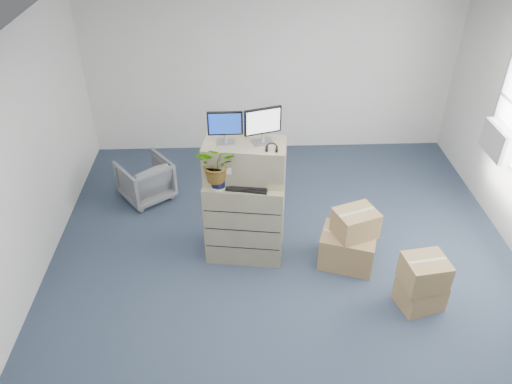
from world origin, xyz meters
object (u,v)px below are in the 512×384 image
potted_plant (218,167)px  office_chair (145,178)px  monitor_left (225,126)px  monitor_right (263,124)px  filing_cabinet_lower (245,217)px  water_bottle (249,168)px  keyboard (247,187)px

potted_plant → office_chair: 2.08m
monitor_left → office_chair: monitor_left is taller
monitor_right → potted_plant: monitor_right is taller
monitor_right → filing_cabinet_lower: bearing=177.4°
filing_cabinet_lower → monitor_left: bearing=171.3°
potted_plant → water_bottle: bearing=20.7°
water_bottle → keyboard: bearing=-98.9°
filing_cabinet_lower → water_bottle: 0.71m
potted_plant → monitor_left: bearing=61.4°
monitor_right → office_chair: monitor_right is taller
filing_cabinet_lower → office_chair: bearing=146.6°
water_bottle → monitor_left: bearing=170.7°
water_bottle → filing_cabinet_lower: bearing=-162.1°
water_bottle → office_chair: 2.17m
monitor_left → keyboard: size_ratio=0.82×
office_chair → monitor_left: bearing=98.9°
monitor_left → water_bottle: 0.60m
keyboard → potted_plant: (-0.33, 0.05, 0.25)m
keyboard → potted_plant: bearing=-175.3°
keyboard → water_bottle: size_ratio=1.58×
water_bottle → potted_plant: bearing=-159.3°
monitor_right → potted_plant: (-0.52, -0.17, -0.45)m
potted_plant → office_chair: (-1.14, 1.40, -1.03)m
filing_cabinet_lower → monitor_left: monitor_left is taller
monitor_left → potted_plant: monitor_left is taller
monitor_left → keyboard: 0.76m
monitor_left → monitor_right: size_ratio=0.93×
filing_cabinet_lower → potted_plant: (-0.31, -0.12, 0.82)m
potted_plant → office_chair: size_ratio=0.85×
filing_cabinet_lower → monitor_right: (0.21, 0.06, 1.27)m
water_bottle → office_chair: bearing=140.1°
potted_plant → monitor_right: bearing=18.6°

